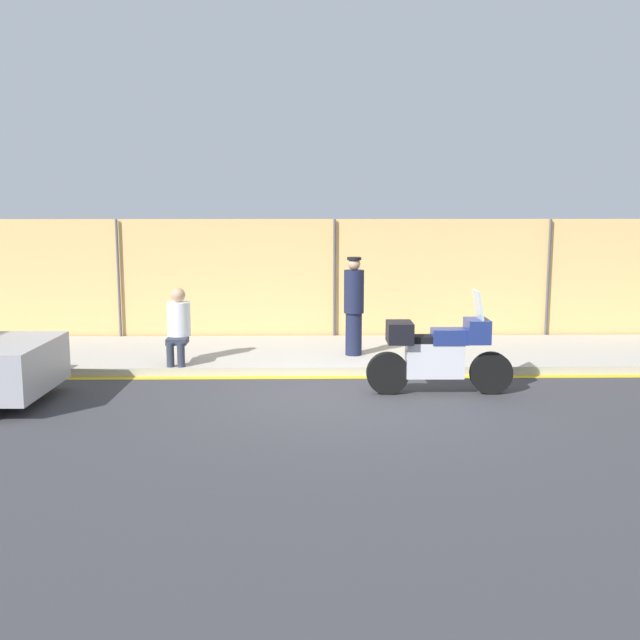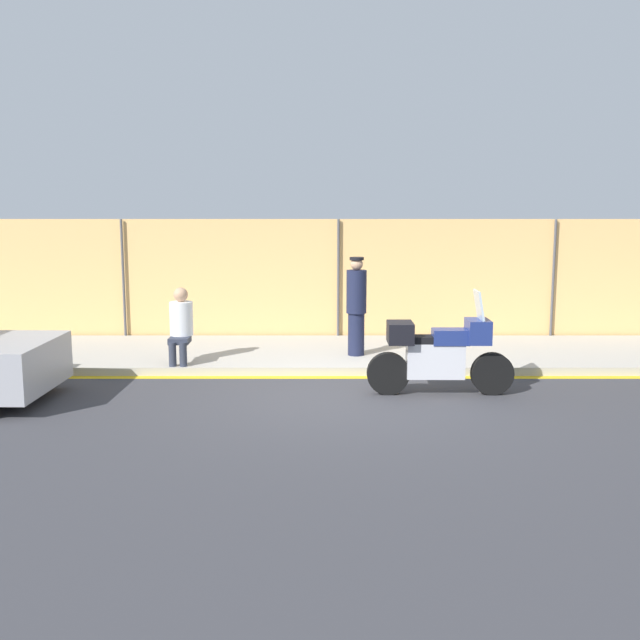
# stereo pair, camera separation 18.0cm
# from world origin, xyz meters

# --- Properties ---
(ground_plane) EXTENTS (120.00, 120.00, 0.00)m
(ground_plane) POSITION_xyz_m (0.00, 0.00, 0.00)
(ground_plane) COLOR #38383D
(sidewalk) EXTENTS (31.33, 2.92, 0.14)m
(sidewalk) POSITION_xyz_m (0.00, 2.82, 0.07)
(sidewalk) COLOR #ADA89E
(sidewalk) RESTS_ON ground_plane
(curb_paint_stripe) EXTENTS (31.33, 0.18, 0.01)m
(curb_paint_stripe) POSITION_xyz_m (0.00, 1.27, 0.00)
(curb_paint_stripe) COLOR gold
(curb_paint_stripe) RESTS_ON ground_plane
(storefront_fence) EXTENTS (29.76, 0.17, 2.43)m
(storefront_fence) POSITION_xyz_m (0.00, 4.37, 1.21)
(storefront_fence) COLOR #E5B26B
(storefront_fence) RESTS_ON ground_plane
(motorcycle) EXTENTS (2.12, 0.51, 1.52)m
(motorcycle) POSITION_xyz_m (1.36, 0.22, 0.62)
(motorcycle) COLOR black
(motorcycle) RESTS_ON ground_plane
(officer_standing) EXTENTS (0.34, 0.34, 1.69)m
(officer_standing) POSITION_xyz_m (0.27, 2.37, 1.01)
(officer_standing) COLOR #191E38
(officer_standing) RESTS_ON sidewalk
(person_seated_on_curb) EXTENTS (0.38, 0.64, 1.23)m
(person_seated_on_curb) POSITION_xyz_m (-2.65, 1.80, 0.82)
(person_seated_on_curb) COLOR #2D3342
(person_seated_on_curb) RESTS_ON sidewalk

